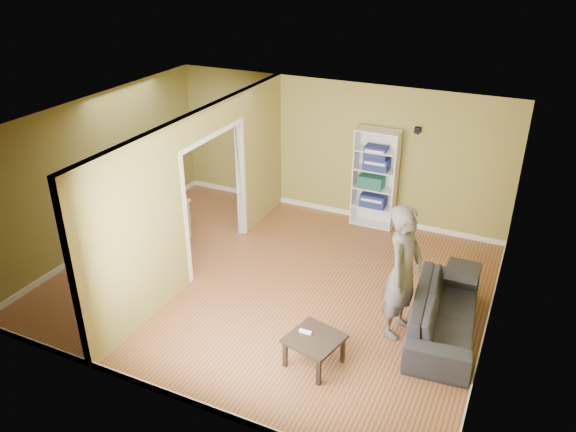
# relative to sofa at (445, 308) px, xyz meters

# --- Properties ---
(room_shell) EXTENTS (6.50, 6.50, 6.50)m
(room_shell) POSITION_rel_sofa_xyz_m (-2.70, 0.15, 0.90)
(room_shell) COLOR #9D6543
(room_shell) RESTS_ON ground
(partition) EXTENTS (0.22, 5.50, 2.60)m
(partition) POSITION_rel_sofa_xyz_m (-3.90, 0.15, 0.90)
(partition) COLOR olive
(partition) RESTS_ON ground
(wall_speaker) EXTENTS (0.10, 0.10, 0.10)m
(wall_speaker) POSITION_rel_sofa_xyz_m (-1.20, 2.84, 1.50)
(wall_speaker) COLOR black
(wall_speaker) RESTS_ON room_shell
(sofa) EXTENTS (2.19, 1.11, 0.81)m
(sofa) POSITION_rel_sofa_xyz_m (0.00, 0.00, 0.00)
(sofa) COLOR black
(sofa) RESTS_ON ground
(person) EXTENTS (0.90, 0.76, 2.23)m
(person) POSITION_rel_sofa_xyz_m (-0.57, -0.23, 0.71)
(person) COLOR slate
(person) RESTS_ON ground
(bookshelf) EXTENTS (0.78, 0.34, 1.86)m
(bookshelf) POSITION_rel_sofa_xyz_m (-1.85, 2.75, 0.53)
(bookshelf) COLOR white
(bookshelf) RESTS_ON ground
(paper_box_navy_a) EXTENTS (0.46, 0.30, 0.24)m
(paper_box_navy_a) POSITION_rel_sofa_xyz_m (-1.85, 2.70, 0.11)
(paper_box_navy_a) COLOR navy
(paper_box_navy_a) RESTS_ON bookshelf
(paper_box_teal) EXTENTS (0.45, 0.29, 0.23)m
(paper_box_teal) POSITION_rel_sofa_xyz_m (-1.91, 2.70, 0.47)
(paper_box_teal) COLOR #175746
(paper_box_teal) RESTS_ON bookshelf
(paper_box_navy_b) EXTENTS (0.44, 0.29, 0.23)m
(paper_box_navy_b) POSITION_rel_sofa_xyz_m (-1.84, 2.70, 0.83)
(paper_box_navy_b) COLOR navy
(paper_box_navy_b) RESTS_ON bookshelf
(paper_box_navy_c) EXTENTS (0.40, 0.26, 0.21)m
(paper_box_navy_c) POSITION_rel_sofa_xyz_m (-1.86, 2.70, 1.03)
(paper_box_navy_c) COLOR #1D2447
(paper_box_navy_c) RESTS_ON bookshelf
(coffee_table) EXTENTS (0.62, 0.62, 0.42)m
(coffee_table) POSITION_rel_sofa_xyz_m (-1.35, -1.34, -0.05)
(coffee_table) COLOR black
(coffee_table) RESTS_ON ground
(game_controller) EXTENTS (0.16, 0.04, 0.03)m
(game_controller) POSITION_rel_sofa_xyz_m (-1.49, -1.30, 0.03)
(game_controller) COLOR white
(game_controller) RESTS_ON coffee_table
(dining_table) EXTENTS (1.18, 0.79, 0.74)m
(dining_table) POSITION_rel_sofa_xyz_m (-5.25, 0.53, 0.26)
(dining_table) COLOR tan
(dining_table) RESTS_ON ground
(chair_left) EXTENTS (0.55, 0.55, 0.92)m
(chair_left) POSITION_rel_sofa_xyz_m (-6.08, 0.50, 0.06)
(chair_left) COLOR tan
(chair_left) RESTS_ON ground
(chair_near) EXTENTS (0.55, 0.55, 1.02)m
(chair_near) POSITION_rel_sofa_xyz_m (-5.15, -0.12, 0.10)
(chair_near) COLOR tan
(chair_near) RESTS_ON ground
(chair_far) EXTENTS (0.45, 0.45, 0.89)m
(chair_far) POSITION_rel_sofa_xyz_m (-5.18, 1.21, 0.04)
(chair_far) COLOR tan
(chair_far) RESTS_ON ground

